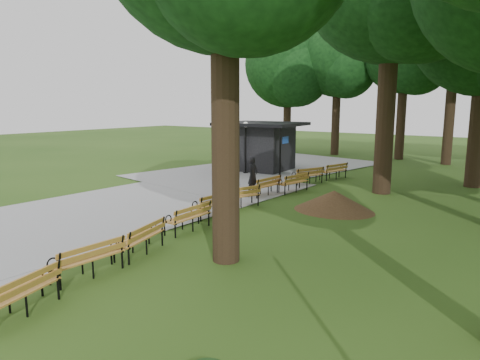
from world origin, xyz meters
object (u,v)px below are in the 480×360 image
Objects in this scene: bench_5 at (238,196)px; bench_9 at (333,171)px; bench_1 at (87,258)px; bench_8 at (307,175)px; person at (253,175)px; bench_7 at (293,182)px; dirt_mound at (334,201)px; bench_0 at (17,294)px; lamp_post at (246,136)px; bench_3 at (187,217)px; bench_6 at (264,186)px; bench_4 at (212,204)px; bench_2 at (139,238)px; kiosk at (259,146)px.

bench_9 is at bearing -161.26° from bench_5.
bench_1 is 1.00× the size of bench_8.
person is 0.88× the size of bench_7.
bench_0 reaches higher than dirt_mound.
lamp_post is at bearing -174.09° from bench_0.
bench_3 and bench_6 have the same top height.
dirt_mound is at bearing 62.64° from bench_7.
lamp_post reaches higher than bench_3.
lamp_post is at bearing -149.51° from bench_4.
bench_2 and bench_6 have the same top height.
bench_6 is at bearing -13.38° from bench_7.
bench_0 is at bearing 18.75° from bench_1.
person is 0.88× the size of bench_2.
bench_3 is 1.00× the size of bench_7.
bench_2 is at bearing 27.24° from bench_8.
lamp_post is at bearing 145.82° from dirt_mound.
kiosk is at bearing -158.08° from bench_3.
bench_1 is 1.81m from bench_2.
bench_2 is at bearing 13.43° from bench_6.
bench_6 is at bearing -150.85° from bench_5.
bench_9 is at bearing 169.82° from bench_0.
bench_7 is at bearing 169.24° from bench_2.
person reaches higher than bench_8.
bench_1 is at bearing -169.80° from person.
kiosk is 17.56m from bench_1.
bench_1 is 1.00× the size of bench_4.
bench_3 is 1.00× the size of bench_6.
lamp_post is 15.93m from bench_1.
kiosk is at bearing -97.42° from bench_8.
bench_0 is 18.07m from bench_9.
lamp_post reaches higher than bench_6.
bench_5 is (-3.29, -1.69, 0.05)m from dirt_mound.
bench_7 is at bearing -172.67° from bench_1.
dirt_mound is at bearing 81.97° from bench_6.
bench_0 and bench_1 have the same top height.
person is 0.88× the size of bench_4.
person is at bearing -51.70° from lamp_post.
bench_4 is at bearing 22.91° from bench_8.
person is 6.28m from bench_3.
bench_6 is at bearing 174.07° from bench_2.
bench_8 is (0.22, 3.67, 0.00)m from bench_6.
dirt_mound is at bearing 138.07° from bench_4.
dirt_mound is 1.37× the size of bench_3.
bench_2 is 1.00× the size of bench_7.
lamp_post is 17.96m from bench_0.
dirt_mound is 4.67m from bench_4.
bench_0 is 6.28m from bench_3.
bench_4 is at bearing 177.66° from bench_0.
bench_1 is 7.83m from bench_5.
bench_9 is at bearing 114.17° from dirt_mound.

